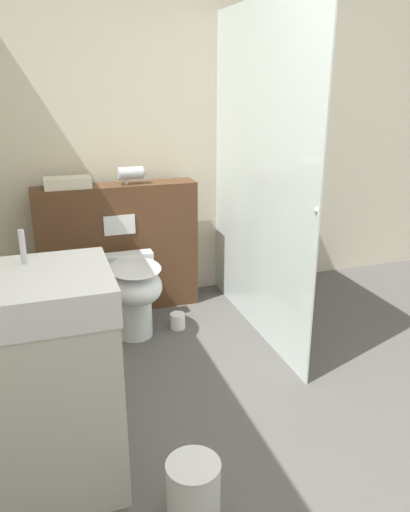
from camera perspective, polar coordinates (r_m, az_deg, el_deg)
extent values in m
plane|color=#565451|center=(2.29, 10.14, -26.89)|extent=(12.00, 12.00, 0.00)
cube|color=beige|center=(3.85, -5.94, 13.33)|extent=(8.00, 0.06, 2.50)
cube|color=#51331E|center=(3.74, -9.83, 0.85)|extent=(1.16, 0.22, 0.96)
cube|color=white|center=(3.57, -9.73, 3.50)|extent=(0.22, 0.01, 0.14)
cube|color=silver|center=(3.27, 6.04, 8.95)|extent=(0.01, 1.56, 2.12)
sphere|color=#B2B2B7|center=(2.63, 12.71, 5.09)|extent=(0.04, 0.04, 0.04)
cylinder|color=white|center=(3.42, -8.08, -6.14)|extent=(0.24, 0.24, 0.37)
ellipsoid|color=white|center=(3.27, -8.00, -3.40)|extent=(0.35, 0.44, 0.23)
ellipsoid|color=white|center=(3.22, -8.10, -1.35)|extent=(0.34, 0.43, 0.02)
cube|color=white|center=(3.48, -8.82, -0.96)|extent=(0.35, 0.11, 0.16)
cube|color=beige|center=(2.23, -18.28, -15.43)|extent=(0.63, 0.51, 0.82)
cube|color=white|center=(2.01, -19.71, -4.03)|extent=(0.64, 0.52, 0.14)
cylinder|color=silver|center=(2.09, -20.12, 0.99)|extent=(0.02, 0.02, 0.14)
cylinder|color=#B7B7BC|center=(3.60, -8.51, 9.37)|extent=(0.18, 0.09, 0.09)
cone|color=#B7B7BC|center=(3.62, -6.88, 9.49)|extent=(0.03, 0.07, 0.07)
cylinder|color=#B7B7BC|center=(3.61, -9.03, 8.63)|extent=(0.03, 0.03, 0.07)
cube|color=beige|center=(3.56, -15.44, 8.08)|extent=(0.31, 0.16, 0.07)
cylinder|color=white|center=(3.54, -3.15, -7.41)|extent=(0.11, 0.11, 0.11)
cylinder|color=silver|center=(2.15, -1.32, -25.47)|extent=(0.21, 0.21, 0.26)
cylinder|color=silver|center=(2.06, -1.36, -22.81)|extent=(0.22, 0.22, 0.01)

